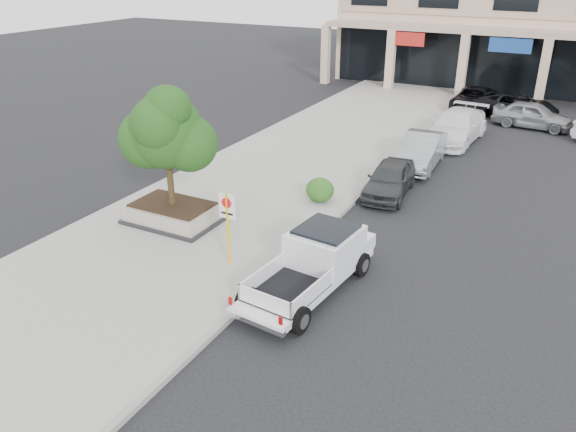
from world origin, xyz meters
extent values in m
plane|color=black|center=(0.00, 0.00, 0.00)|extent=(120.00, 120.00, 0.00)
cube|color=gray|center=(-5.50, 6.00, 0.07)|extent=(8.00, 52.00, 0.15)
cube|color=gray|center=(-1.55, 6.00, 0.07)|extent=(0.20, 52.00, 0.15)
cube|color=tan|center=(-12.00, 27.05, 2.10)|extent=(0.55, 0.55, 4.20)
cube|color=black|center=(-6.46, 1.96, 0.21)|extent=(3.20, 2.20, 0.12)
cube|color=#AA9C8E|center=(-6.46, 1.96, 0.52)|extent=(3.00, 2.00, 0.50)
cube|color=black|center=(-6.46, 1.96, 0.80)|extent=(2.70, 1.70, 0.06)
cylinder|color=black|center=(-6.46, 1.96, 1.93)|extent=(0.22, 0.22, 2.20)
sphere|color=#14380F|center=(-6.46, 1.96, 3.43)|extent=(2.50, 2.50, 2.50)
sphere|color=#14380F|center=(-5.76, 2.26, 3.03)|extent=(1.90, 1.90, 1.90)
sphere|color=#14380F|center=(-6.76, 2.46, 4.03)|extent=(1.60, 1.60, 1.60)
cylinder|color=yellow|center=(-3.05, 0.35, 1.30)|extent=(0.09, 0.09, 2.30)
cube|color=white|center=(-3.05, 0.35, 2.05)|extent=(0.55, 0.03, 0.78)
cylinder|color=red|center=(-3.05, 0.32, 2.17)|extent=(0.32, 0.02, 0.32)
ellipsoid|color=#1A4614|center=(-2.65, 5.99, 0.62)|extent=(1.10, 0.99, 0.93)
imported|color=#2D3032|center=(-0.65, 8.24, 0.67)|extent=(1.92, 4.04, 1.33)
imported|color=gray|center=(-0.49, 12.11, 0.74)|extent=(1.76, 4.56, 1.48)
imported|color=white|center=(0.05, 16.68, 0.78)|extent=(2.60, 5.55, 1.57)
imported|color=black|center=(-0.46, 23.86, 0.68)|extent=(2.26, 4.91, 1.36)
imported|color=#95989D|center=(3.24, 21.27, 0.72)|extent=(4.39, 2.18, 1.44)
imported|color=black|center=(2.00, 23.42, 0.69)|extent=(5.00, 2.38, 1.38)
camera|label=1|loc=(5.51, -12.04, 8.64)|focal=35.00mm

